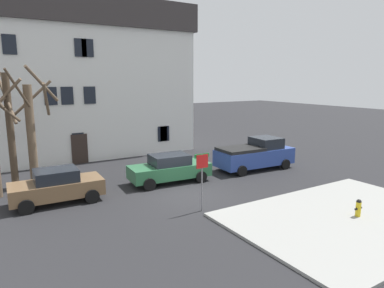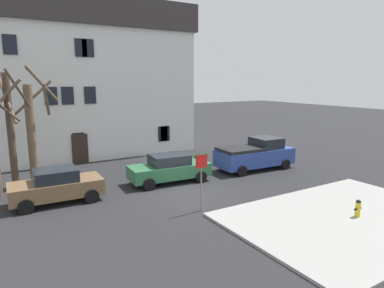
# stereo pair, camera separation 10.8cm
# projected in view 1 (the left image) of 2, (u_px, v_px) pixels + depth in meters

# --- Properties ---
(ground_plane) EXTENTS (120.00, 120.00, 0.00)m
(ground_plane) POSITION_uv_depth(u_px,v_px,m) (187.00, 194.00, 17.90)
(ground_plane) COLOR #262628
(sidewalk_slab) EXTENTS (10.26, 7.02, 0.12)m
(sidewalk_slab) POSITION_uv_depth(u_px,v_px,m) (349.00, 217.00, 14.69)
(sidewalk_slab) COLOR #999993
(sidewalk_slab) RESTS_ON ground_plane
(building_main) EXTENTS (15.99, 9.05, 11.72)m
(building_main) POSITION_uv_depth(u_px,v_px,m) (85.00, 79.00, 27.84)
(building_main) COLOR white
(building_main) RESTS_ON ground_plane
(tree_bare_mid) EXTENTS (2.64, 2.49, 6.45)m
(tree_bare_mid) POSITION_uv_depth(u_px,v_px,m) (9.00, 126.00, 17.97)
(tree_bare_mid) COLOR #4C3D2D
(tree_bare_mid) RESTS_ON ground_plane
(tree_bare_far) EXTENTS (2.95, 2.98, 6.61)m
(tree_bare_far) POSITION_uv_depth(u_px,v_px,m) (31.00, 128.00, 18.88)
(tree_bare_far) COLOR brown
(tree_bare_far) RESTS_ON ground_plane
(car_brown_sedan) EXTENTS (4.29, 2.14, 1.66)m
(car_brown_sedan) POSITION_uv_depth(u_px,v_px,m) (57.00, 186.00, 16.50)
(car_brown_sedan) COLOR brown
(car_brown_sedan) RESTS_ON ground_plane
(car_green_sedan) EXTENTS (4.77, 2.29, 1.65)m
(car_green_sedan) POSITION_uv_depth(u_px,v_px,m) (170.00, 168.00, 19.80)
(car_green_sedan) COLOR #2D6B42
(car_green_sedan) RESTS_ON ground_plane
(pickup_truck_blue) EXTENTS (5.35, 2.49, 2.06)m
(pickup_truck_blue) POSITION_uv_depth(u_px,v_px,m) (255.00, 154.00, 22.75)
(pickup_truck_blue) COLOR #2D4799
(pickup_truck_blue) RESTS_ON ground_plane
(fire_hydrant) EXTENTS (0.42, 0.22, 0.75)m
(fire_hydrant) POSITION_uv_depth(u_px,v_px,m) (358.00, 207.00, 14.61)
(fire_hydrant) COLOR gold
(fire_hydrant) RESTS_ON sidewalk_slab
(street_sign_pole) EXTENTS (0.76, 0.07, 2.66)m
(street_sign_pole) POSITION_uv_depth(u_px,v_px,m) (202.00, 171.00, 15.25)
(street_sign_pole) COLOR slate
(street_sign_pole) RESTS_ON ground_plane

